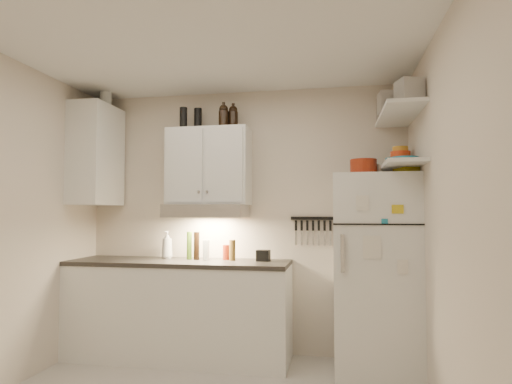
# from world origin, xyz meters

# --- Properties ---
(ceiling) EXTENTS (3.20, 3.00, 0.02)m
(ceiling) POSITION_xyz_m (0.00, 0.00, 2.61)
(ceiling) COLOR white
(ceiling) RESTS_ON ground
(back_wall) EXTENTS (3.20, 0.02, 2.60)m
(back_wall) POSITION_xyz_m (0.00, 1.51, 1.30)
(back_wall) COLOR beige
(back_wall) RESTS_ON ground
(right_wall) EXTENTS (0.02, 3.00, 2.60)m
(right_wall) POSITION_xyz_m (1.61, 0.00, 1.30)
(right_wall) COLOR beige
(right_wall) RESTS_ON ground
(base_cabinet) EXTENTS (2.10, 0.60, 0.88)m
(base_cabinet) POSITION_xyz_m (-0.55, 1.20, 0.44)
(base_cabinet) COLOR white
(base_cabinet) RESTS_ON floor
(countertop) EXTENTS (2.10, 0.62, 0.04)m
(countertop) POSITION_xyz_m (-0.55, 1.20, 0.90)
(countertop) COLOR #2B2825
(countertop) RESTS_ON base_cabinet
(upper_cabinet) EXTENTS (0.80, 0.33, 0.75)m
(upper_cabinet) POSITION_xyz_m (-0.30, 1.33, 1.83)
(upper_cabinet) COLOR white
(upper_cabinet) RESTS_ON back_wall
(side_cabinet) EXTENTS (0.33, 0.55, 1.00)m
(side_cabinet) POSITION_xyz_m (-1.44, 1.20, 1.95)
(side_cabinet) COLOR white
(side_cabinet) RESTS_ON left_wall
(range_hood) EXTENTS (0.76, 0.46, 0.12)m
(range_hood) POSITION_xyz_m (-0.30, 1.27, 1.39)
(range_hood) COLOR silver
(range_hood) RESTS_ON back_wall
(fridge) EXTENTS (0.70, 0.68, 1.70)m
(fridge) POSITION_xyz_m (1.25, 1.16, 0.85)
(fridge) COLOR white
(fridge) RESTS_ON floor
(shelf_hi) EXTENTS (0.30, 0.95, 0.03)m
(shelf_hi) POSITION_xyz_m (1.45, 1.02, 2.20)
(shelf_hi) COLOR white
(shelf_hi) RESTS_ON right_wall
(shelf_lo) EXTENTS (0.30, 0.95, 0.03)m
(shelf_lo) POSITION_xyz_m (1.45, 1.02, 1.76)
(shelf_lo) COLOR white
(shelf_lo) RESTS_ON right_wall
(knife_strip) EXTENTS (0.42, 0.02, 0.03)m
(knife_strip) POSITION_xyz_m (0.70, 1.49, 1.32)
(knife_strip) COLOR black
(knife_strip) RESTS_ON back_wall
(dutch_oven) EXTENTS (0.30, 0.30, 0.13)m
(dutch_oven) POSITION_xyz_m (1.16, 1.09, 1.77)
(dutch_oven) COLOR maroon
(dutch_oven) RESTS_ON fridge
(book_stack) EXTENTS (0.23, 0.26, 0.07)m
(book_stack) POSITION_xyz_m (1.52, 1.03, 1.74)
(book_stack) COLOR gold
(book_stack) RESTS_ON fridge
(spice_jar) EXTENTS (0.07, 0.07, 0.09)m
(spice_jar) POSITION_xyz_m (1.30, 1.12, 1.75)
(spice_jar) COLOR silver
(spice_jar) RESTS_ON fridge
(stock_pot) EXTENTS (0.38, 0.38, 0.21)m
(stock_pot) POSITION_xyz_m (1.45, 1.38, 2.32)
(stock_pot) COLOR silver
(stock_pot) RESTS_ON shelf_hi
(tin_a) EXTENTS (0.19, 0.18, 0.17)m
(tin_a) POSITION_xyz_m (1.37, 1.01, 2.30)
(tin_a) COLOR #AAAAAD
(tin_a) RESTS_ON shelf_hi
(tin_b) EXTENTS (0.22, 0.22, 0.17)m
(tin_b) POSITION_xyz_m (1.48, 0.68, 2.30)
(tin_b) COLOR #AAAAAD
(tin_b) RESTS_ON shelf_hi
(bowl_teal) EXTENTS (0.22, 0.22, 0.09)m
(bowl_teal) POSITION_xyz_m (1.47, 1.27, 1.82)
(bowl_teal) COLOR teal
(bowl_teal) RESTS_ON shelf_lo
(bowl_orange) EXTENTS (0.17, 0.17, 0.05)m
(bowl_orange) POSITION_xyz_m (1.49, 1.23, 1.89)
(bowl_orange) COLOR #EB3E16
(bowl_orange) RESTS_ON bowl_teal
(bowl_yellow) EXTENTS (0.13, 0.13, 0.04)m
(bowl_yellow) POSITION_xyz_m (1.49, 1.23, 1.93)
(bowl_yellow) COLOR orange
(bowl_yellow) RESTS_ON bowl_orange
(plates) EXTENTS (0.30, 0.30, 0.06)m
(plates) POSITION_xyz_m (1.48, 0.99, 1.80)
(plates) COLOR teal
(plates) RESTS_ON shelf_lo
(growler_a) EXTENTS (0.10, 0.10, 0.23)m
(growler_a) POSITION_xyz_m (-0.14, 1.28, 2.31)
(growler_a) COLOR black
(growler_a) RESTS_ON upper_cabinet
(growler_b) EXTENTS (0.11, 0.11, 0.22)m
(growler_b) POSITION_xyz_m (-0.06, 1.32, 2.31)
(growler_b) COLOR black
(growler_b) RESTS_ON upper_cabinet
(thermos_a) EXTENTS (0.10, 0.10, 0.22)m
(thermos_a) POSITION_xyz_m (-0.43, 1.38, 2.31)
(thermos_a) COLOR black
(thermos_a) RESTS_ON upper_cabinet
(thermos_b) EXTENTS (0.08, 0.08, 0.22)m
(thermos_b) POSITION_xyz_m (-0.55, 1.29, 2.31)
(thermos_b) COLOR black
(thermos_b) RESTS_ON upper_cabinet
(side_jar) EXTENTS (0.13, 0.13, 0.16)m
(side_jar) POSITION_xyz_m (-1.37, 1.24, 2.53)
(side_jar) COLOR silver
(side_jar) RESTS_ON side_cabinet
(soap_bottle) EXTENTS (0.13, 0.13, 0.30)m
(soap_bottle) POSITION_xyz_m (-0.74, 1.35, 1.07)
(soap_bottle) COLOR white
(soap_bottle) RESTS_ON countertop
(pepper_mill) EXTENTS (0.07, 0.07, 0.20)m
(pepper_mill) POSITION_xyz_m (-0.05, 1.28, 1.02)
(pepper_mill) COLOR brown
(pepper_mill) RESTS_ON countertop
(oil_bottle) EXTENTS (0.06, 0.06, 0.27)m
(oil_bottle) POSITION_xyz_m (-0.48, 1.30, 1.05)
(oil_bottle) COLOR #406318
(oil_bottle) RESTS_ON countertop
(vinegar_bottle) EXTENTS (0.07, 0.07, 0.27)m
(vinegar_bottle) POSITION_xyz_m (-0.40, 1.28, 1.05)
(vinegar_bottle) COLOR black
(vinegar_bottle) RESTS_ON countertop
(clear_bottle) EXTENTS (0.08, 0.08, 0.19)m
(clear_bottle) POSITION_xyz_m (-0.31, 1.27, 1.02)
(clear_bottle) COLOR silver
(clear_bottle) RESTS_ON countertop
(red_jar) EXTENTS (0.07, 0.07, 0.14)m
(red_jar) POSITION_xyz_m (-0.12, 1.33, 0.99)
(red_jar) COLOR maroon
(red_jar) RESTS_ON countertop
(caddy) EXTENTS (0.13, 0.10, 0.10)m
(caddy) POSITION_xyz_m (0.25, 1.28, 0.97)
(caddy) COLOR black
(caddy) RESTS_ON countertop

